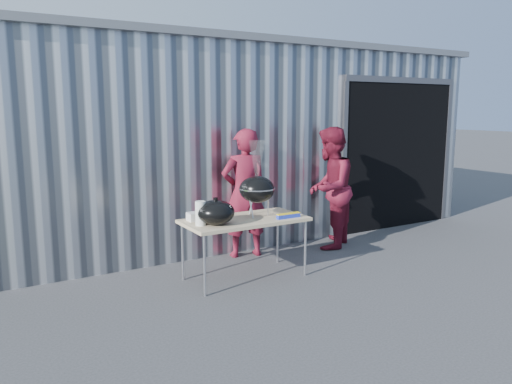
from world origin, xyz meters
TOP-DOWN VIEW (x-y plane):
  - ground at (0.00, 0.00)m, footprint 80.00×80.00m
  - building at (0.92, 4.59)m, footprint 8.20×6.20m
  - folding_table at (-0.35, 0.68)m, footprint 1.50×0.75m
  - kettle_grill at (-0.16, 0.72)m, footprint 0.45×0.45m
  - grill_lid at (-0.79, 0.58)m, footprint 0.44×0.44m
  - paper_towels at (-0.96, 0.63)m, footprint 0.12×0.12m
  - white_tub at (-0.90, 0.89)m, footprint 0.20×0.15m
  - foil_box at (0.12, 0.43)m, footprint 0.32×0.06m
  - person_cook at (0.11, 1.51)m, footprint 0.73×0.55m
  - person_bystander at (1.42, 1.25)m, footprint 1.12×1.08m

SIDE VIEW (x-z plane):
  - ground at x=0.00m, z-range 0.00..0.00m
  - folding_table at x=-0.35m, z-range 0.33..1.08m
  - foil_box at x=0.12m, z-range 0.75..0.81m
  - white_tub at x=-0.90m, z-range 0.75..0.85m
  - paper_towels at x=-0.96m, z-range 0.75..1.03m
  - grill_lid at x=-0.79m, z-range 0.74..1.05m
  - person_cook at x=0.11m, z-range 0.00..1.80m
  - person_bystander at x=1.42m, z-range 0.00..1.81m
  - kettle_grill at x=-0.16m, z-range 0.70..1.64m
  - building at x=0.92m, z-range -0.01..3.09m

